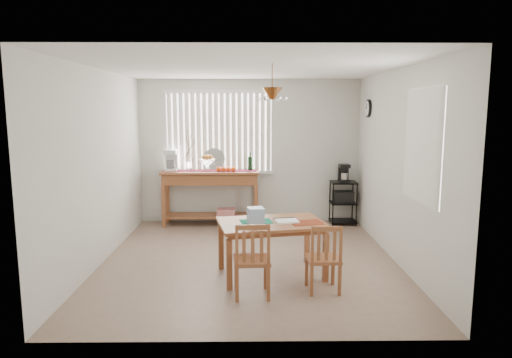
{
  "coord_description": "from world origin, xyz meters",
  "views": [
    {
      "loc": [
        0.02,
        -6.08,
        2.06
      ],
      "look_at": [
        0.1,
        0.55,
        1.05
      ],
      "focal_mm": 32.0,
      "sensor_mm": 36.0,
      "label": 1
    }
  ],
  "objects_px": {
    "sideboard": "(211,184)",
    "cart_items": "(344,173)",
    "wire_cart": "(343,198)",
    "dining_table": "(271,228)",
    "chair_right": "(324,259)",
    "chair_left": "(252,260)"
  },
  "relations": [
    {
      "from": "dining_table",
      "to": "cart_items",
      "type": "bearing_deg",
      "value": 61.36
    },
    {
      "from": "cart_items",
      "to": "chair_left",
      "type": "xyz_separation_m",
      "value": [
        -1.66,
        -3.26,
        -0.51
      ]
    },
    {
      "from": "cart_items",
      "to": "sideboard",
      "type": "bearing_deg",
      "value": -179.45
    },
    {
      "from": "dining_table",
      "to": "wire_cart",
      "type": "bearing_deg",
      "value": 61.29
    },
    {
      "from": "chair_left",
      "to": "chair_right",
      "type": "relative_size",
      "value": 1.07
    },
    {
      "from": "sideboard",
      "to": "cart_items",
      "type": "xyz_separation_m",
      "value": [
        2.38,
        0.02,
        0.19
      ]
    },
    {
      "from": "wire_cart",
      "to": "cart_items",
      "type": "relative_size",
      "value": 2.43
    },
    {
      "from": "chair_left",
      "to": "dining_table",
      "type": "bearing_deg",
      "value": 69.96
    },
    {
      "from": "sideboard",
      "to": "dining_table",
      "type": "distance_m",
      "value": 2.75
    },
    {
      "from": "sideboard",
      "to": "wire_cart",
      "type": "distance_m",
      "value": 2.4
    },
    {
      "from": "sideboard",
      "to": "wire_cart",
      "type": "bearing_deg",
      "value": 0.35
    },
    {
      "from": "dining_table",
      "to": "chair_right",
      "type": "relative_size",
      "value": 1.77
    },
    {
      "from": "cart_items",
      "to": "dining_table",
      "type": "distance_m",
      "value": 2.97
    },
    {
      "from": "sideboard",
      "to": "wire_cart",
      "type": "relative_size",
      "value": 2.23
    },
    {
      "from": "chair_left",
      "to": "chair_right",
      "type": "bearing_deg",
      "value": 9.07
    },
    {
      "from": "wire_cart",
      "to": "chair_left",
      "type": "xyz_separation_m",
      "value": [
        -1.66,
        -3.26,
        -0.05
      ]
    },
    {
      "from": "sideboard",
      "to": "cart_items",
      "type": "distance_m",
      "value": 2.39
    },
    {
      "from": "wire_cart",
      "to": "chair_right",
      "type": "xyz_separation_m",
      "value": [
        -0.85,
        -3.13,
        -0.08
      ]
    },
    {
      "from": "chair_left",
      "to": "chair_right",
      "type": "distance_m",
      "value": 0.82
    },
    {
      "from": "dining_table",
      "to": "chair_right",
      "type": "height_order",
      "value": "chair_right"
    },
    {
      "from": "sideboard",
      "to": "chair_right",
      "type": "height_order",
      "value": "sideboard"
    },
    {
      "from": "chair_left",
      "to": "cart_items",
      "type": "bearing_deg",
      "value": 63.03
    }
  ]
}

